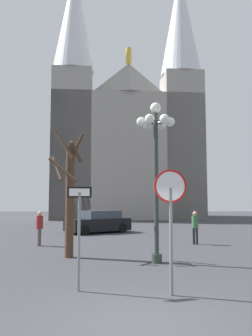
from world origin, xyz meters
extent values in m
plane|color=#38383D|center=(0.00, 0.00, 0.00)|extent=(120.00, 120.00, 0.00)
cube|color=gray|center=(0.47, 36.84, 7.08)|extent=(17.72, 13.02, 14.16)
pyramid|color=gray|center=(0.76, 31.82, 15.91)|extent=(6.07, 2.34, 3.50)
cylinder|color=gold|center=(0.76, 31.82, 18.56)|extent=(0.70, 0.70, 1.80)
cube|color=gray|center=(-5.64, 32.64, 8.42)|extent=(4.62, 4.62, 16.85)
cone|color=silver|center=(-5.64, 32.64, 23.46)|extent=(4.82, 4.82, 13.23)
cube|color=gray|center=(7.01, 33.37, 8.42)|extent=(4.62, 4.62, 16.85)
cone|color=silver|center=(7.01, 33.37, 23.46)|extent=(4.82, 4.82, 13.23)
cylinder|color=slate|center=(0.80, 1.81, 1.23)|extent=(0.08, 0.08, 2.45)
cylinder|color=red|center=(0.80, 1.81, 2.49)|extent=(0.78, 0.13, 0.78)
cylinder|color=white|center=(0.80, 1.78, 2.49)|extent=(0.68, 0.09, 0.68)
cylinder|color=slate|center=(-1.37, 2.22, 1.18)|extent=(0.07, 0.07, 2.35)
cube|color=black|center=(-1.37, 2.22, 2.35)|extent=(0.58, 0.21, 0.26)
cube|color=white|center=(-1.37, 2.20, 2.35)|extent=(0.48, 0.16, 0.18)
cylinder|color=#2D3833|center=(0.91, 5.87, 2.64)|extent=(0.16, 0.16, 5.27)
cylinder|color=#2D3833|center=(0.91, 5.87, 0.15)|extent=(0.36, 0.36, 0.30)
sphere|color=white|center=(0.91, 5.87, 5.46)|extent=(0.38, 0.38, 0.38)
sphere|color=white|center=(1.43, 5.87, 4.95)|extent=(0.35, 0.35, 0.35)
cylinder|color=#2D3833|center=(1.17, 5.87, 4.95)|extent=(0.05, 0.51, 0.05)
sphere|color=white|center=(1.17, 6.31, 4.95)|extent=(0.35, 0.35, 0.35)
cylinder|color=#2D3833|center=(1.04, 6.09, 4.95)|extent=(0.47, 0.30, 0.05)
sphere|color=white|center=(0.66, 6.31, 4.95)|extent=(0.35, 0.35, 0.35)
cylinder|color=#2D3833|center=(0.79, 6.09, 4.95)|extent=(0.47, 0.30, 0.05)
sphere|color=white|center=(0.40, 5.87, 4.95)|extent=(0.35, 0.35, 0.35)
cylinder|color=#2D3833|center=(0.66, 5.87, 4.95)|extent=(0.05, 0.51, 0.05)
sphere|color=white|center=(0.66, 5.43, 4.95)|extent=(0.35, 0.35, 0.35)
cylinder|color=#2D3833|center=(0.79, 5.65, 4.95)|extent=(0.47, 0.30, 0.05)
sphere|color=white|center=(1.17, 5.43, 4.95)|extent=(0.35, 0.35, 0.35)
cylinder|color=#2D3833|center=(1.04, 5.65, 4.95)|extent=(0.47, 0.30, 0.05)
cylinder|color=#473323|center=(-2.28, 7.10, 2.13)|extent=(0.33, 0.33, 4.26)
cylinder|color=#473323|center=(-2.48, 6.74, 4.25)|extent=(0.87, 0.53, 1.16)
cylinder|color=#473323|center=(-2.04, 6.95, 4.01)|extent=(0.46, 0.62, 0.77)
cylinder|color=#473323|center=(-2.74, 6.86, 3.37)|extent=(0.63, 1.05, 1.04)
cylinder|color=#473323|center=(-2.49, 6.57, 3.29)|extent=(1.17, 0.54, 0.96)
cylinder|color=#473323|center=(-2.04, 7.33, 4.31)|extent=(0.60, 0.63, 0.93)
cube|color=black|center=(-1.76, 16.97, 0.55)|extent=(4.49, 3.80, 0.80)
cube|color=#333D47|center=(-1.59, 17.08, 1.21)|extent=(2.85, 2.64, 0.52)
cylinder|color=black|center=(-2.51, 15.51, 0.32)|extent=(0.66, 0.53, 0.64)
cylinder|color=black|center=(-3.40, 16.88, 0.32)|extent=(0.66, 0.53, 0.64)
cylinder|color=black|center=(-0.13, 17.06, 0.32)|extent=(0.66, 0.53, 0.64)
cylinder|color=black|center=(-1.02, 18.42, 0.32)|extent=(0.66, 0.53, 0.64)
cylinder|color=black|center=(3.43, 10.79, 0.40)|extent=(0.12, 0.12, 0.80)
cylinder|color=black|center=(3.30, 10.88, 0.40)|extent=(0.12, 0.12, 0.80)
cylinder|color=#33663F|center=(3.37, 10.83, 1.09)|extent=(0.32, 0.32, 0.60)
sphere|color=tan|center=(3.37, 10.83, 1.50)|extent=(0.22, 0.22, 0.22)
cylinder|color=#594C47|center=(-4.16, 10.36, 0.40)|extent=(0.12, 0.12, 0.81)
cylinder|color=#594C47|center=(-4.15, 10.52, 0.40)|extent=(0.12, 0.12, 0.81)
cylinder|color=maroon|center=(-4.16, 10.44, 1.11)|extent=(0.32, 0.32, 0.61)
sphere|color=tan|center=(-4.16, 10.44, 1.52)|extent=(0.22, 0.22, 0.22)
camera|label=1|loc=(-0.43, -6.27, 2.17)|focal=37.01mm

